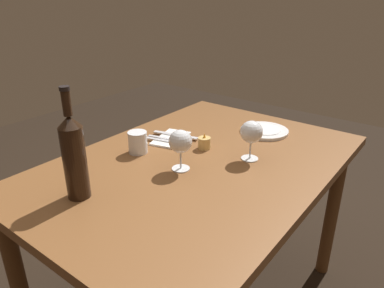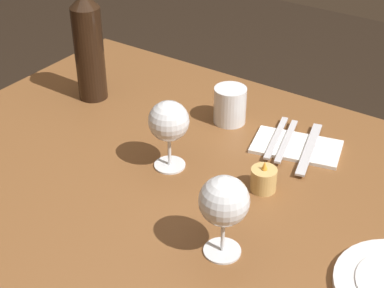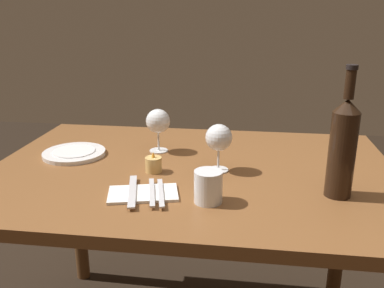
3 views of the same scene
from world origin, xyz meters
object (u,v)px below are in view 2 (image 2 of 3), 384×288
(fork_outer, at_px, (276,137))
(wine_glass_left, at_px, (224,203))
(wine_bottle, at_px, (88,44))
(table_knife, at_px, (309,149))
(water_tumbler, at_px, (230,107))
(folded_napkin, at_px, (296,147))
(fork_inner, at_px, (286,141))
(wine_glass_right, at_px, (169,122))
(votive_candle, at_px, (264,180))

(fork_outer, bearing_deg, wine_glass_left, -76.91)
(wine_bottle, bearing_deg, table_knife, 7.27)
(wine_glass_left, bearing_deg, wine_bottle, 152.30)
(wine_bottle, height_order, table_knife, wine_bottle)
(water_tumbler, xyz_separation_m, folded_napkin, (0.18, -0.02, -0.03))
(fork_inner, bearing_deg, wine_glass_left, -80.65)
(wine_bottle, relative_size, folded_napkin, 1.69)
(wine_glass_right, height_order, votive_candle, wine_glass_right)
(fork_inner, bearing_deg, wine_bottle, -171.95)
(votive_candle, xyz_separation_m, table_knife, (0.02, 0.17, -0.01))
(wine_glass_right, distance_m, fork_inner, 0.28)
(votive_candle, distance_m, folded_napkin, 0.17)
(votive_candle, height_order, table_knife, votive_candle)
(votive_candle, bearing_deg, wine_glass_left, -82.36)
(wine_glass_left, distance_m, fork_inner, 0.39)
(wine_bottle, height_order, fork_inner, wine_bottle)
(wine_glass_right, xyz_separation_m, fork_inner, (0.17, 0.21, -0.10))
(folded_napkin, height_order, table_knife, table_knife)
(wine_glass_right, xyz_separation_m, water_tumbler, (0.01, 0.23, -0.07))
(water_tumbler, distance_m, votive_candle, 0.27)
(wine_glass_left, bearing_deg, fork_outer, 103.09)
(fork_inner, bearing_deg, water_tumbler, 173.88)
(wine_bottle, bearing_deg, folded_napkin, 7.68)
(wine_glass_right, distance_m, wine_bottle, 0.37)
(votive_candle, relative_size, fork_inner, 0.38)
(water_tumbler, relative_size, fork_outer, 0.49)
(wine_glass_left, relative_size, water_tumbler, 1.78)
(wine_glass_left, xyz_separation_m, wine_glass_right, (-0.23, 0.16, -0.00))
(wine_bottle, distance_m, fork_outer, 0.50)
(fork_inner, height_order, fork_outer, same)
(wine_bottle, xyz_separation_m, fork_outer, (0.48, 0.07, -0.13))
(folded_napkin, distance_m, table_knife, 0.03)
(wine_glass_right, xyz_separation_m, table_knife, (0.22, 0.21, -0.10))
(folded_napkin, relative_size, fork_inner, 1.18)
(votive_candle, xyz_separation_m, fork_inner, (-0.03, 0.17, -0.01))
(wine_bottle, distance_m, folded_napkin, 0.55)
(wine_glass_left, height_order, wine_bottle, wine_bottle)
(fork_inner, bearing_deg, votive_candle, -78.72)
(water_tumbler, bearing_deg, votive_candle, -44.62)
(water_tumbler, xyz_separation_m, table_knife, (0.21, -0.02, -0.03))
(wine_glass_left, distance_m, folded_napkin, 0.38)
(votive_candle, bearing_deg, wine_glass_right, -169.14)
(wine_bottle, distance_m, fork_inner, 0.53)
(table_knife, bearing_deg, folded_napkin, -180.00)
(votive_candle, bearing_deg, table_knife, 83.12)
(fork_outer, bearing_deg, wine_glass_right, -123.88)
(water_tumbler, xyz_separation_m, fork_outer, (0.13, -0.02, -0.03))
(wine_glass_left, bearing_deg, wine_glass_right, 145.11)
(wine_glass_right, relative_size, water_tumbler, 1.74)
(fork_inner, relative_size, fork_outer, 1.00)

